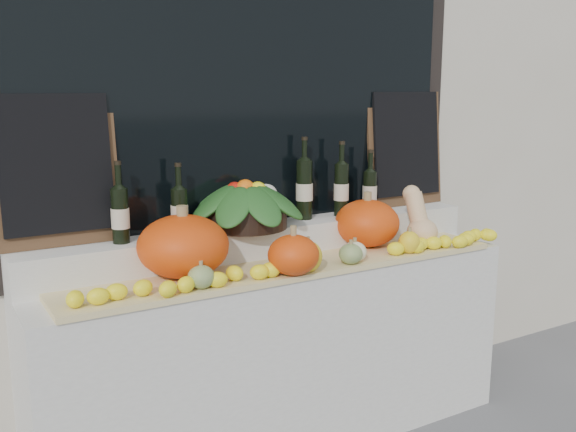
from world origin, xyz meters
The scene contains 17 objects.
display_sill centered at (0.00, 1.52, 0.44)m, with size 2.30×0.55×0.88m, color silver.
rear_tier centered at (0.00, 1.68, 0.96)m, with size 2.30×0.25×0.16m, color silver.
straw_bedding centered at (0.00, 1.40, 0.89)m, with size 2.10×0.32×0.03m, color tan.
pumpkin_left centered at (-0.48, 1.49, 1.04)m, with size 0.38×0.38×0.26m, color #E4470C.
pumpkin_right centered at (0.49, 1.52, 1.02)m, with size 0.32×0.32×0.23m, color #E4470C.
pumpkin_center centered at (-0.08, 1.28, 0.99)m, with size 0.22×0.22×0.17m, color #E4470C.
butternut_squash centered at (0.74, 1.41, 1.03)m, with size 0.15×0.21×0.29m.
decorative_gourds centered at (0.07, 1.29, 0.96)m, with size 1.17×0.15×0.16m.
lemon_heap centered at (0.00, 1.29, 0.94)m, with size 2.20×0.16×0.06m, color yellow, non-canonical shape.
produce_bowl centered at (-0.10, 1.66, 1.15)m, with size 0.59×0.59×0.24m.
wine_bottle_far_left centered at (-0.69, 1.66, 1.16)m, with size 0.08×0.08×0.35m.
wine_bottle_near_left centered at (-0.43, 1.67, 1.15)m, with size 0.08×0.08×0.32m.
wine_bottle_tall centered at (0.24, 1.69, 1.19)m, with size 0.08×0.08×0.41m.
wine_bottle_near_right centered at (0.44, 1.67, 1.18)m, with size 0.08×0.08×0.38m.
wine_bottle_far_right centered at (0.63, 1.68, 1.15)m, with size 0.08×0.08×0.33m.
chalkboard_left centered at (-0.92, 1.74, 1.36)m, with size 0.50×0.09×0.62m.
chalkboard_right centered at (0.92, 1.74, 1.36)m, with size 0.50×0.09×0.62m.
Camera 1 is at (-1.43, -0.96, 1.68)m, focal length 40.00 mm.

